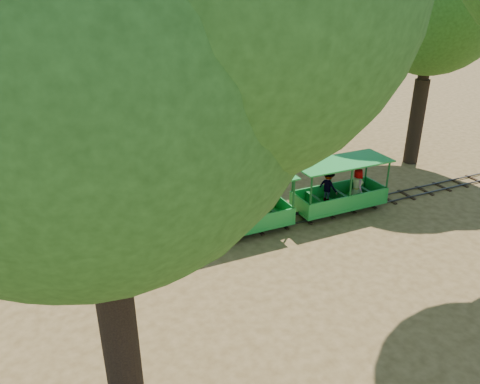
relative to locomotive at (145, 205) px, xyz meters
name	(u,v)px	position (x,y,z in m)	size (l,w,h in m)	color
ground	(281,224)	(4.93, -0.07, -1.73)	(90.00, 90.00, 0.00)	#9C7443
track	(281,222)	(4.93, -0.07, -1.66)	(22.00, 1.00, 0.10)	#3F3D3A
locomotive	(145,205)	(0.00, 0.00, 0.00)	(2.72, 1.26, 3.08)	black
carriage_front	(239,212)	(3.22, -0.07, -0.89)	(3.77, 1.54, 1.96)	green
carriage_rear	(340,191)	(7.48, -0.05, -0.88)	(3.77, 1.54, 1.96)	green
oak_sw	(75,27)	(-2.10, -6.48, 5.88)	(8.15, 7.17, 10.54)	#2D2116
fence	(204,146)	(4.93, 7.93, -1.15)	(18.10, 0.10, 1.00)	brown
shrub_west	(89,151)	(-0.51, 9.23, -1.02)	(2.05, 1.58, 1.42)	#2D6B1E
shrub_mid_w	(125,140)	(1.29, 9.23, -0.72)	(2.91, 2.24, 2.02)	#2D6B1E
shrub_mid_e	(251,127)	(8.21, 9.23, -0.92)	(2.34, 1.80, 1.62)	#2D6B1E
shrub_east	(274,121)	(9.65, 9.23, -0.72)	(2.91, 2.24, 2.02)	#2D6B1E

